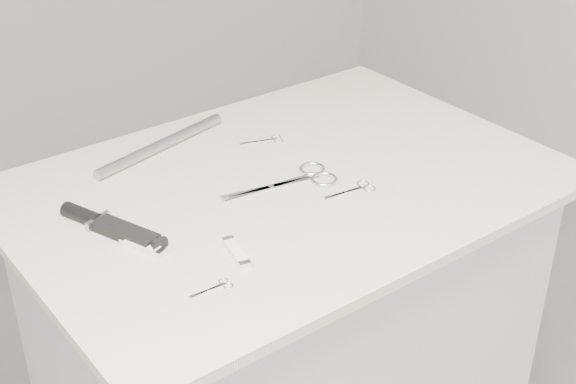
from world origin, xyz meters
TOP-DOWN VIEW (x-y plane):
  - plinth at (0.00, 0.00)m, footprint 0.90×0.60m
  - display_board at (0.00, 0.00)m, footprint 1.00×0.70m
  - large_shears at (0.02, -0.02)m, footprint 0.22×0.10m
  - embroidery_scissors_a at (0.08, -0.11)m, footprint 0.10×0.04m
  - embroidery_scissors_b at (0.07, 0.15)m, footprint 0.09×0.05m
  - tiny_scissors at (-0.28, -0.20)m, footprint 0.07×0.03m
  - sheathed_knife at (-0.34, 0.05)m, footprint 0.10×0.20m
  - pocket_knife_a at (-0.21, -0.15)m, footprint 0.04×0.09m
  - pocket_knife_b at (-0.32, -0.04)m, footprint 0.05×0.08m
  - metal_rail at (-0.12, 0.25)m, footprint 0.32×0.10m

SIDE VIEW (x-z plane):
  - plinth at x=0.00m, z-range 0.00..0.90m
  - display_board at x=0.00m, z-range 0.90..0.92m
  - tiny_scissors at x=-0.28m, z-range 0.92..0.92m
  - embroidery_scissors_b at x=0.07m, z-range 0.92..0.92m
  - embroidery_scissors_a at x=0.08m, z-range 0.92..0.92m
  - large_shears at x=0.02m, z-range 0.92..0.93m
  - pocket_knife_a at x=-0.21m, z-range 0.92..0.93m
  - pocket_knife_b at x=-0.32m, z-range 0.92..0.93m
  - sheathed_knife at x=-0.34m, z-range 0.91..0.94m
  - metal_rail at x=-0.12m, z-range 0.92..0.94m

